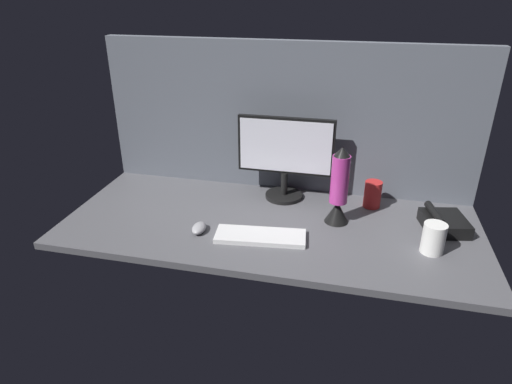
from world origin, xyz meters
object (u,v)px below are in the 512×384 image
Objects in this scene: mouse at (199,228)px; mug_ceramic_white at (434,238)px; monitor at (285,154)px; desk_phone at (443,222)px; keyboard at (260,236)px; mug_red_plastic at (373,194)px; lava_lamp at (339,192)px.

mug_ceramic_white is (93.65, 5.86, 4.44)cm from mouse.
desk_phone is (71.23, -15.75, -19.20)cm from monitor.
desk_phone is (6.81, 19.67, -2.95)cm from mug_ceramic_white.
mouse is at bearing -125.30° from monitor.
keyboard is 78.21cm from desk_phone.
desk_phone is at bearing 12.25° from keyboard.
keyboard is at bearing -93.95° from monitor.
mug_red_plastic reaches higher than keyboard.
lava_lamp is (-37.79, 16.13, 8.37)cm from mug_ceramic_white.
mug_red_plastic is 0.37× the size of lava_lamp.
mouse is 81.67cm from mug_red_plastic.
keyboard is 2.93× the size of mug_red_plastic.
mouse is (-26.40, -0.45, 0.70)cm from keyboard.
mug_red_plastic is at bearing 25.79° from mouse.
mouse reaches higher than keyboard.
mouse is at bearing -165.74° from desk_phone.
lava_lamp is (26.64, -19.29, -7.89)cm from monitor.
lava_lamp is at bearing -35.91° from monitor.
mug_red_plastic is 33.14cm from desk_phone.
monitor is at bearing 79.59° from keyboard.
lava_lamp reaches higher than mouse.
lava_lamp is 46.15cm from desk_phone.
mug_red_plastic is at bearing 123.46° from mug_ceramic_white.
lava_lamp is at bearing 17.71° from mouse.
mouse is 0.76× the size of mug_red_plastic.
lava_lamp is at bearing -129.55° from mug_red_plastic.
mouse is 93.93cm from mug_ceramic_white.
mug_ceramic_white is at bearing -56.54° from mug_red_plastic.
desk_phone is at bearing 70.91° from mug_ceramic_white.
mug_red_plastic is at bearing 35.32° from keyboard.
mug_ceramic_white reaches higher than keyboard.
monitor is 3.69× the size of mug_ceramic_white.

